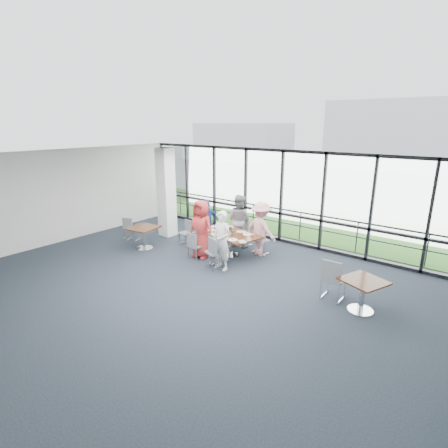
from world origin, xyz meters
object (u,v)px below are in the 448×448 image
Objects in this scene: chair_main_nl at (196,246)px; chair_spare_r at (334,279)px; side_table_left at (143,230)px; diner_end at (207,222)px; structural_column at (166,193)px; chair_main_fl at (243,232)px; diner_far_left at (239,220)px; chair_main_nr at (215,253)px; diner_far_right at (261,229)px; main_table at (230,236)px; side_table_right at (363,285)px; chair_spare_la at (133,229)px; chair_main_fr at (261,240)px; chair_main_end at (203,232)px; diner_near_right at (222,241)px; chair_spare_lb at (186,233)px; diner_near_left at (201,229)px.

chair_spare_r reaches higher than chair_main_nl.
side_table_left is 0.63× the size of diner_end.
structural_column is 1.86m from side_table_left.
structural_column reaches higher than chair_main_fl.
side_table_left is 1.00× the size of chair_spare_r.
diner_far_left is 2.11m from chair_main_nr.
diner_far_right reaches higher than diner_end.
main_table is 2.29× the size of chair_main_nr.
side_table_left is 6.97m from side_table_right.
chair_main_nr is (2.87, 0.24, -0.17)m from side_table_left.
chair_spare_la is at bearing -176.55° from chair_main_nl.
side_table_left and side_table_right have the same top height.
chair_main_fr reaches higher than main_table.
chair_main_fl is at bearing 124.48° from chair_main_nr.
diner_far_left reaches higher than chair_main_end.
chair_main_nr is (-0.19, -0.06, -0.38)m from diner_near_right.
chair_main_nl is 0.88× the size of chair_main_nr.
chair_main_nr reaches higher than chair_main_fl.
structural_column is 3.83× the size of chair_main_end.
chair_main_nr reaches higher than chair_main_fr.
chair_main_nr reaches higher than chair_spare_lb.
diner_near_left is at bearing 72.01° from chair_main_fr.
chair_spare_r is at bearing 165.51° from diner_far_right.
chair_main_nr is at bearing -9.90° from chair_main_nl.
diner_near_right reaches higher than chair_main_fl.
chair_spare_r reaches higher than side_table_right.
diner_far_left is at bearing 122.87° from main_table.
diner_near_right is 4.12m from chair_spare_la.
chair_main_nl is at bearing 42.06° from diner_end.
diner_near_left is 1.17m from diner_end.
chair_main_nr is at bearing 63.46° from diner_end.
side_table_left is 1.24× the size of chair_spare_lb.
chair_spare_la is 0.82× the size of chair_spare_r.
chair_main_fl is (2.34, 2.37, -0.17)m from side_table_left.
chair_main_fl is at bearing 116.41° from main_table.
side_table_right is 1.30× the size of chair_main_nl.
chair_main_end reaches higher than chair_main_nl.
diner_near_left reaches higher than chair_spare_lb.
chair_main_fr is 2.13m from chair_main_end.
chair_main_fl is at bearing 4.90° from chair_main_fr.
diner_near_right is at bearing 110.72° from diner_far_left.
diner_near_right reaches higher than chair_main_fr.
chair_main_nr is at bearing -160.47° from diner_near_right.
chair_main_nl is (-5.01, 0.04, -0.22)m from side_table_right.
diner_end is 5.00m from chair_spare_r.
diner_far_left is 0.45m from chair_main_fl.
diner_far_left is 1.78× the size of chair_spare_r.
chair_main_nr is at bearing 61.69° from chair_main_end.
chair_spare_r is at bearing -7.97° from structural_column.
diner_near_left is 1.83× the size of chair_spare_r.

